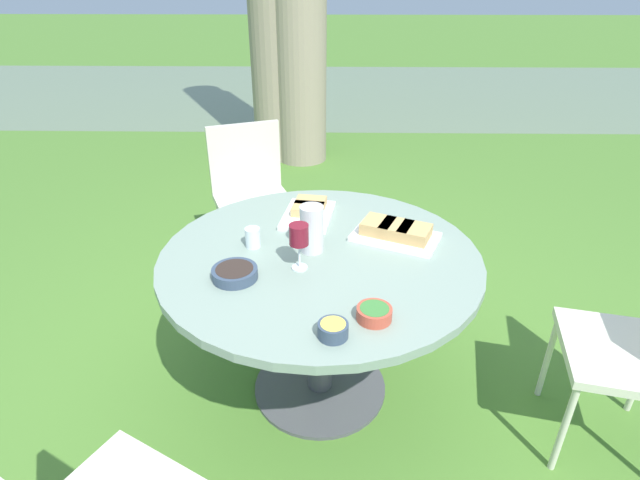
# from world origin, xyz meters

# --- Properties ---
(ground_plane) EXTENTS (40.00, 40.00, 0.00)m
(ground_plane) POSITION_xyz_m (0.00, 0.00, 0.00)
(ground_plane) COLOR #4C7A2D
(river_strip) EXTENTS (40.00, 4.30, 0.01)m
(river_strip) POSITION_xyz_m (0.00, 6.16, 0.00)
(river_strip) COLOR #6B7F5B
(river_strip) RESTS_ON ground_plane
(dining_table) EXTENTS (1.26, 1.26, 0.72)m
(dining_table) POSITION_xyz_m (0.00, 0.00, 0.60)
(dining_table) COLOR #4C4C51
(dining_table) RESTS_ON ground_plane
(chair_far_back) EXTENTS (0.56, 0.55, 0.89)m
(chair_far_back) POSITION_xyz_m (-0.44, 1.11, 0.52)
(chair_far_back) COLOR beige
(chair_far_back) RESTS_ON ground_plane
(water_pitcher) EXTENTS (0.10, 0.09, 0.19)m
(water_pitcher) POSITION_xyz_m (-0.03, 0.02, 0.81)
(water_pitcher) COLOR silver
(water_pitcher) RESTS_ON dining_table
(wine_glass) EXTENTS (0.07, 0.07, 0.18)m
(wine_glass) POSITION_xyz_m (-0.07, -0.11, 0.85)
(wine_glass) COLOR silver
(wine_glass) RESTS_ON dining_table
(platter_bread_main) EXTENTS (0.40, 0.32, 0.07)m
(platter_bread_main) POSITION_xyz_m (0.31, 0.12, 0.75)
(platter_bread_main) COLOR white
(platter_bread_main) RESTS_ON dining_table
(platter_charcuterie) EXTENTS (0.25, 0.33, 0.06)m
(platter_charcuterie) POSITION_xyz_m (-0.06, 0.34, 0.74)
(platter_charcuterie) COLOR white
(platter_charcuterie) RESTS_ON dining_table
(bowl_fries) EXTENTS (0.09, 0.09, 0.05)m
(bowl_fries) POSITION_xyz_m (0.05, -0.50, 0.74)
(bowl_fries) COLOR #334256
(bowl_fries) RESTS_ON dining_table
(bowl_salad) EXTENTS (0.11, 0.11, 0.04)m
(bowl_salad) POSITION_xyz_m (0.18, -0.41, 0.74)
(bowl_salad) COLOR #B74733
(bowl_salad) RESTS_ON dining_table
(bowl_olives) EXTENTS (0.17, 0.17, 0.04)m
(bowl_olives) POSITION_xyz_m (-0.30, -0.18, 0.74)
(bowl_olives) COLOR #334256
(bowl_olives) RESTS_ON dining_table
(cup_water_near) EXTENTS (0.06, 0.06, 0.08)m
(cup_water_near) POSITION_xyz_m (-0.27, 0.05, 0.76)
(cup_water_near) COLOR silver
(cup_water_near) RESTS_ON dining_table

